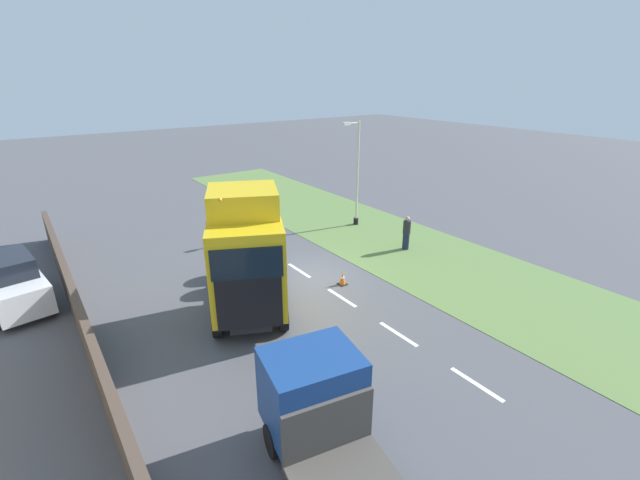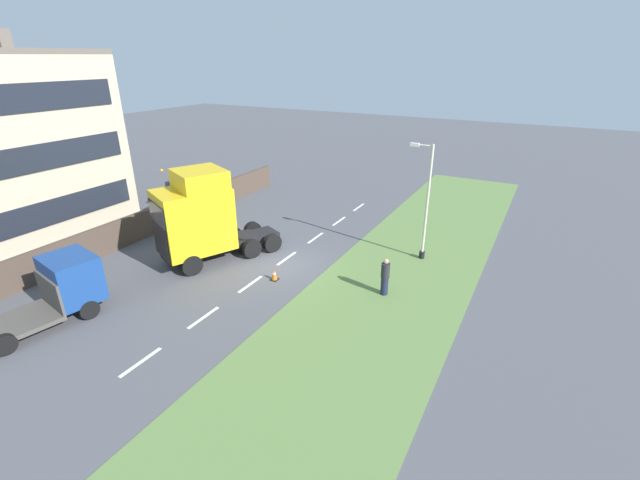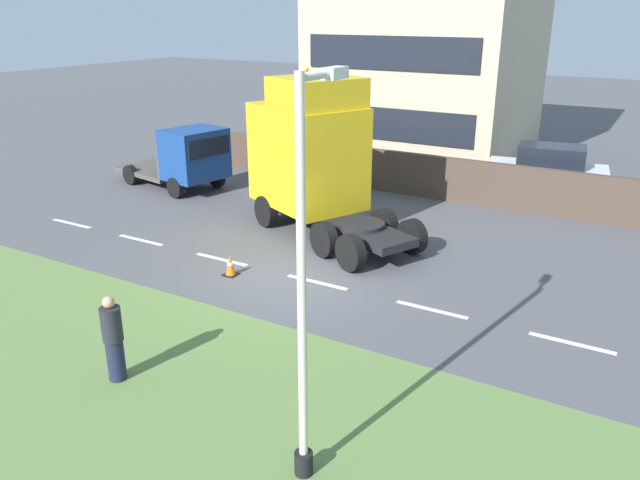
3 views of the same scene
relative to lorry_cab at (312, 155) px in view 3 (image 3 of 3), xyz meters
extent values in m
plane|color=#515156|center=(-3.69, -1.64, -2.43)|extent=(120.00, 120.00, 0.00)
cube|color=#607F42|center=(-9.69, -1.64, -2.43)|extent=(7.00, 44.00, 0.01)
cube|color=white|center=(-3.69, -8.74, -2.43)|extent=(0.16, 1.80, 0.00)
cube|color=white|center=(-3.69, -5.54, -2.43)|extent=(0.16, 1.80, 0.00)
cube|color=white|center=(-3.69, -2.34, -2.43)|extent=(0.16, 1.80, 0.00)
cube|color=white|center=(-3.69, 0.86, -2.43)|extent=(0.16, 1.80, 0.00)
cube|color=white|center=(-3.69, 4.06, -2.43)|extent=(0.16, 1.80, 0.00)
cube|color=white|center=(-3.69, 7.26, -2.43)|extent=(0.16, 1.80, 0.00)
cube|color=#4C3D33|center=(5.31, -1.64, -1.62)|extent=(0.25, 24.00, 1.64)
cube|color=#C1B293|center=(13.61, 1.29, 2.60)|extent=(9.75, 9.26, 10.06)
cube|color=#1E232D|center=(8.70, 1.29, -0.42)|extent=(0.08, 7.87, 1.41)
cube|color=#1E232D|center=(8.70, 1.29, 2.60)|extent=(0.08, 7.87, 1.41)
cube|color=black|center=(-0.50, -1.06, -1.77)|extent=(3.91, 6.31, 0.24)
cube|color=gold|center=(0.11, 0.23, -0.05)|extent=(3.71, 4.20, 3.19)
cube|color=black|center=(0.85, 1.83, -0.76)|extent=(1.93, 0.94, 1.79)
cube|color=black|center=(0.85, 1.83, 0.65)|extent=(2.04, 1.00, 1.02)
cube|color=gold|center=(-0.11, -0.25, 1.99)|extent=(3.08, 3.04, 0.90)
sphere|color=orange|center=(1.16, 0.89, 2.51)|extent=(0.14, 0.14, 0.14)
cylinder|color=black|center=(-1.10, -2.35, -1.59)|extent=(1.81, 1.81, 0.12)
cylinder|color=black|center=(-0.59, 1.42, -1.91)|extent=(0.73, 1.08, 1.04)
cylinder|color=black|center=(1.47, 0.46, -1.91)|extent=(0.73, 1.08, 1.04)
cylinder|color=black|center=(-1.99, -1.58, -1.91)|extent=(0.73, 1.08, 1.04)
cylinder|color=black|center=(0.06, -2.55, -1.91)|extent=(0.73, 1.08, 1.04)
cylinder|color=black|center=(-2.53, -2.73, -1.91)|extent=(0.73, 1.08, 1.04)
cylinder|color=black|center=(-0.47, -3.69, -1.91)|extent=(0.73, 1.08, 1.04)
cube|color=navy|center=(1.40, 6.12, -0.90)|extent=(2.49, 2.13, 1.92)
cube|color=black|center=(1.23, 5.24, -0.51)|extent=(1.91, 0.40, 0.69)
cube|color=#4C4742|center=(1.86, 8.57, -1.94)|extent=(2.77, 3.61, 0.18)
cube|color=#4C4742|center=(1.57, 7.03, -1.18)|extent=(2.18, 0.51, 1.34)
cylinder|color=black|center=(2.40, 5.92, -2.03)|extent=(0.39, 0.83, 0.80)
cylinder|color=black|center=(0.39, 6.31, -2.03)|extent=(0.39, 0.83, 0.80)
cylinder|color=black|center=(2.96, 8.88, -2.03)|extent=(0.39, 0.83, 0.80)
cylinder|color=black|center=(0.96, 9.26, -2.03)|extent=(0.39, 0.83, 0.80)
cube|color=silver|center=(7.01, -5.94, -1.61)|extent=(2.35, 4.45, 1.11)
cube|color=black|center=(7.02, -6.04, -0.69)|extent=(1.81, 2.52, 0.74)
cylinder|color=black|center=(5.99, -4.69, -2.11)|extent=(0.29, 0.66, 0.64)
cylinder|color=black|center=(7.62, -4.45, -2.11)|extent=(0.29, 0.66, 0.64)
cylinder|color=black|center=(6.40, -7.42, -2.11)|extent=(0.29, 0.66, 0.64)
cylinder|color=black|center=(8.02, -7.18, -2.11)|extent=(0.29, 0.66, 0.64)
cylinder|color=black|center=(-10.05, -5.83, -2.23)|extent=(0.29, 0.29, 0.40)
cylinder|color=beige|center=(-10.05, -5.83, 0.61)|extent=(0.13, 0.13, 6.09)
cylinder|color=beige|center=(-9.60, -5.83, 3.55)|extent=(0.90, 0.09, 0.09)
cube|color=silver|center=(-9.15, -5.83, 3.55)|extent=(0.44, 0.20, 0.16)
cylinder|color=#1E233D|center=(-9.61, -1.31, -2.00)|extent=(0.34, 0.34, 0.87)
cylinder|color=#26262D|center=(-9.61, -1.31, -1.23)|extent=(0.39, 0.39, 0.68)
sphere|color=tan|center=(-9.61, -1.31, -0.77)|extent=(0.23, 0.23, 0.23)
cube|color=black|center=(-4.45, -0.07, -2.42)|extent=(0.36, 0.36, 0.03)
cone|color=orange|center=(-4.45, -0.07, -2.13)|extent=(0.28, 0.28, 0.55)
cylinder|color=white|center=(-4.45, -0.07, -2.10)|extent=(0.17, 0.17, 0.07)
camera|label=1|loc=(5.97, 12.86, 6.07)|focal=24.00mm
camera|label=2|loc=(-15.11, 14.95, 7.58)|focal=24.00mm
camera|label=3|loc=(-16.70, -9.97, 4.36)|focal=35.00mm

